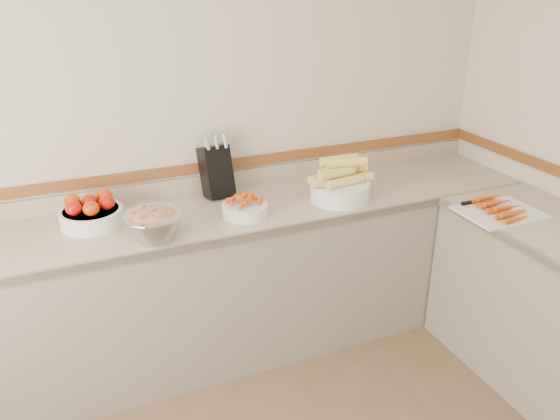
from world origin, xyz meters
name	(u,v)px	position (x,y,z in m)	size (l,w,h in m)	color
back_wall	(177,127)	(0.00, 2.00, 1.30)	(4.00, 4.00, 0.00)	beige
counter_back	(201,286)	(0.00, 1.68, 0.45)	(4.00, 0.65, 1.08)	tan
knife_block	(216,170)	(0.19, 1.90, 1.06)	(0.18, 0.21, 0.38)	black
tomato_bowl	(91,213)	(-0.53, 1.77, 0.97)	(0.32, 0.32, 0.16)	white
cherry_tomato_bowl	(245,207)	(0.24, 1.57, 0.95)	(0.25, 0.25, 0.13)	white
corn_bowl	(340,185)	(0.81, 1.57, 0.99)	(0.38, 0.34, 0.25)	white
rhubarb_bowl	(154,224)	(-0.26, 1.47, 0.99)	(0.29, 0.29, 0.17)	#B2B2BA
cutting_board	(500,210)	(1.51, 1.05, 0.92)	(0.42, 0.34, 0.06)	white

